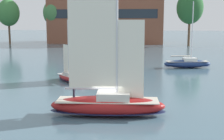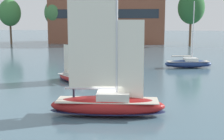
# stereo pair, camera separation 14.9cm
# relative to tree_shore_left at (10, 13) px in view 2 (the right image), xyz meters

# --- Properties ---
(ground_plane) EXTENTS (400.00, 400.00, 0.00)m
(ground_plane) POSITION_rel_tree_shore_left_xyz_m (41.70, -70.87, -10.01)
(ground_plane) COLOR slate
(waterfront_building) EXTENTS (39.07, 16.66, 18.37)m
(waterfront_building) POSITION_rel_tree_shore_left_xyz_m (30.16, 11.11, -0.79)
(waterfront_building) COLOR brown
(waterfront_building) RESTS_ON ground
(tree_shore_left) EXTENTS (6.95, 6.95, 14.30)m
(tree_shore_left) POSITION_rel_tree_shore_left_xyz_m (0.00, 0.00, 0.00)
(tree_shore_left) COLOR brown
(tree_shore_left) RESTS_ON ground
(tree_shore_center) EXTENTS (7.00, 7.00, 14.40)m
(tree_shore_center) POSITION_rel_tree_shore_left_xyz_m (12.95, 6.18, 0.07)
(tree_shore_center) COLOR #4C3828
(tree_shore_center) RESTS_ON ground
(tree_shore_right) EXTENTS (7.85, 7.85, 16.16)m
(tree_shore_right) POSITION_rel_tree_shore_left_xyz_m (56.60, 0.34, 1.30)
(tree_shore_right) COLOR brown
(tree_shore_right) RESTS_ON ground
(sailboat_main) EXTENTS (9.95, 3.48, 13.43)m
(sailboat_main) POSITION_rel_tree_shore_left_xyz_m (41.71, -70.86, -8.94)
(sailboat_main) COLOR maroon
(sailboat_main) RESTS_ON ground
(sailboat_moored_near_marina) EXTENTS (8.20, 3.57, 10.92)m
(sailboat_moored_near_marina) POSITION_rel_tree_shore_left_xyz_m (51.37, -43.37, -9.27)
(sailboat_moored_near_marina) COLOR navy
(sailboat_moored_near_marina) RESTS_ON ground
(sailboat_moored_mid_channel) EXTENTS (5.15, 5.30, 7.96)m
(sailboat_moored_mid_channel) POSITION_rel_tree_shore_left_xyz_m (34.99, -57.36, -9.31)
(sailboat_moored_mid_channel) COLOR maroon
(sailboat_moored_mid_channel) RESTS_ON ground
(sailboat_moored_far_slip) EXTENTS (7.33, 5.16, 9.94)m
(sailboat_moored_far_slip) POSITION_rel_tree_shore_left_xyz_m (34.10, -9.96, -9.33)
(sailboat_moored_far_slip) COLOR silver
(sailboat_moored_far_slip) RESTS_ON ground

